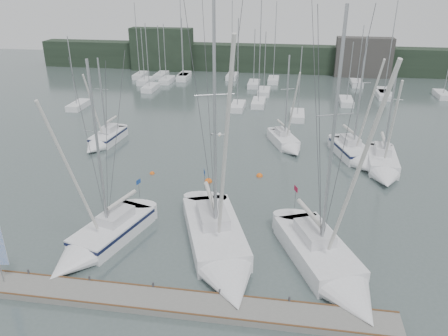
# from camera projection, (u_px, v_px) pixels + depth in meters

# --- Properties ---
(ground) EXTENTS (160.00, 160.00, 0.00)m
(ground) POSITION_uv_depth(u_px,v_px,m) (200.00, 256.00, 29.41)
(ground) COLOR #4B5B59
(ground) RESTS_ON ground
(dock) EXTENTS (24.00, 2.00, 0.40)m
(dock) POSITION_uv_depth(u_px,v_px,m) (182.00, 304.00, 24.82)
(dock) COLOR slate
(dock) RESTS_ON ground
(far_treeline) EXTENTS (90.00, 4.00, 5.00)m
(far_treeline) POSITION_uv_depth(u_px,v_px,m) (265.00, 58.00, 84.37)
(far_treeline) COLOR black
(far_treeline) RESTS_ON ground
(far_building_left) EXTENTS (12.00, 3.00, 8.00)m
(far_building_left) POSITION_uv_depth(u_px,v_px,m) (162.00, 49.00, 84.78)
(far_building_left) COLOR black
(far_building_left) RESTS_ON ground
(far_building_right) EXTENTS (10.00, 3.00, 7.00)m
(far_building_right) POSITION_uv_depth(u_px,v_px,m) (363.00, 57.00, 79.61)
(far_building_right) COLOR #3C3A37
(far_building_right) RESTS_ON ground
(mast_forest) EXTENTS (55.31, 27.12, 14.87)m
(mast_forest) POSITION_uv_depth(u_px,v_px,m) (260.00, 89.00, 69.95)
(mast_forest) COLOR silver
(mast_forest) RESTS_ON ground
(sailboat_near_left) EXTENTS (5.40, 9.65, 13.74)m
(sailboat_near_left) POSITION_uv_depth(u_px,v_px,m) (96.00, 243.00, 29.81)
(sailboat_near_left) COLOR silver
(sailboat_near_left) RESTS_ON ground
(sailboat_near_center) EXTENTS (7.40, 12.58, 18.24)m
(sailboat_near_center) POSITION_uv_depth(u_px,v_px,m) (221.00, 254.00, 28.53)
(sailboat_near_center) COLOR silver
(sailboat_near_center) RESTS_ON ground
(sailboat_near_right) EXTENTS (7.19, 11.04, 17.16)m
(sailboat_near_right) POSITION_uv_depth(u_px,v_px,m) (333.00, 271.00, 26.86)
(sailboat_near_right) COLOR silver
(sailboat_near_right) RESTS_ON ground
(sailboat_mid_a) EXTENTS (2.94, 7.41, 10.16)m
(sailboat_mid_a) POSITION_uv_depth(u_px,v_px,m) (103.00, 141.00, 48.17)
(sailboat_mid_a) COLOR silver
(sailboat_mid_a) RESTS_ON ground
(sailboat_mid_c) EXTENTS (4.47, 7.05, 10.51)m
(sailboat_mid_c) POSITION_uv_depth(u_px,v_px,m) (287.00, 144.00, 47.35)
(sailboat_mid_c) COLOR silver
(sailboat_mid_c) RESTS_ON ground
(sailboat_mid_d) EXTENTS (4.97, 8.42, 13.02)m
(sailboat_mid_d) POSITION_uv_depth(u_px,v_px,m) (357.00, 156.00, 43.98)
(sailboat_mid_d) COLOR silver
(sailboat_mid_d) RESTS_ON ground
(sailboat_mid_e) EXTENTS (3.28, 8.82, 11.53)m
(sailboat_mid_e) POSITION_uv_depth(u_px,v_px,m) (383.00, 168.00, 41.33)
(sailboat_mid_e) COLOR silver
(sailboat_mid_e) RESTS_ON ground
(buoy_a) EXTENTS (0.70, 0.70, 0.70)m
(buoy_a) POSITION_uv_depth(u_px,v_px,m) (208.00, 182.00, 39.88)
(buoy_a) COLOR orange
(buoy_a) RESTS_ON ground
(buoy_b) EXTENTS (0.61, 0.61, 0.61)m
(buoy_b) POSITION_uv_depth(u_px,v_px,m) (259.00, 176.00, 40.99)
(buoy_b) COLOR orange
(buoy_b) RESTS_ON ground
(buoy_c) EXTENTS (0.47, 0.47, 0.47)m
(buoy_c) POSITION_uv_depth(u_px,v_px,m) (152.00, 174.00, 41.50)
(buoy_c) COLOR orange
(buoy_c) RESTS_ON ground
(seagull) EXTENTS (1.09, 0.50, 0.21)m
(seagull) POSITION_uv_depth(u_px,v_px,m) (220.00, 134.00, 29.24)
(seagull) COLOR white
(seagull) RESTS_ON ground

